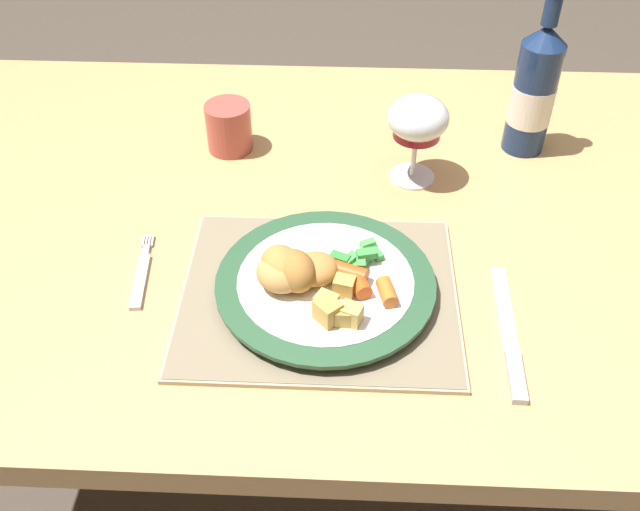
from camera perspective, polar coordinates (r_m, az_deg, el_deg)
name	(u,v)px	position (r m, az deg, el deg)	size (l,w,h in m)	color
ground_plane	(302,485)	(1.57, -1.45, -17.85)	(6.00, 6.00, 0.00)	#4C4238
dining_table	(295,253)	(1.06, -2.05, 0.16)	(1.49, 0.84, 0.74)	tan
placemat	(319,294)	(0.87, -0.09, -3.11)	(0.34, 0.28, 0.01)	tan
dinner_plate	(325,285)	(0.86, 0.44, -2.34)	(0.27, 0.27, 0.02)	white
breaded_croquettes	(293,270)	(0.84, -2.20, -1.14)	(0.11, 0.09, 0.05)	#B77F3D
green_beans_pile	(358,257)	(0.87, 3.08, -0.16)	(0.07, 0.06, 0.02)	#4CA84C
glazed_carrots	(360,281)	(0.84, 3.23, -2.01)	(0.09, 0.07, 0.02)	#CC5119
fork	(141,276)	(0.92, -14.10, -1.57)	(0.03, 0.14, 0.01)	silver
table_knife	(510,342)	(0.85, 14.97, -6.68)	(0.02, 0.21, 0.01)	silver
wine_glass	(418,122)	(1.01, 7.83, 10.54)	(0.09, 0.09, 0.13)	silver
bottle	(534,91)	(1.12, 16.75, 12.51)	(0.06, 0.06, 0.26)	navy
roast_potatoes	(337,306)	(0.81, 1.37, -4.06)	(0.06, 0.07, 0.03)	#DBB256
drinking_cup	(229,126)	(1.11, -7.31, 10.24)	(0.07, 0.07, 0.07)	#B24C42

